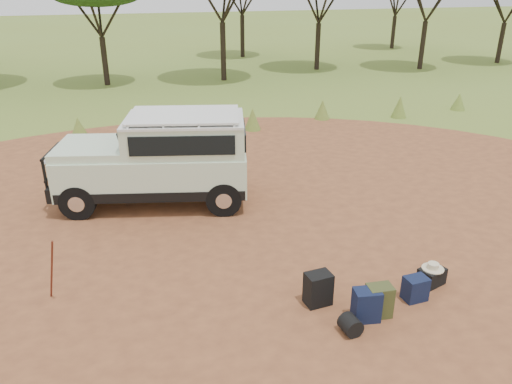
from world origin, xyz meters
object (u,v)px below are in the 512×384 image
object	(u,v)px
backpack_black	(318,289)
backpack_navy	(366,305)
walking_staff	(52,270)
backpack_olive	(379,301)
hard_case	(431,276)
safari_vehicle	(160,161)
duffel_navy	(415,289)

from	to	relation	value
backpack_black	backpack_navy	world-z (taller)	backpack_black
walking_staff	backpack_black	size ratio (longest dim) A/B	2.33
backpack_olive	hard_case	world-z (taller)	backpack_olive
safari_vehicle	backpack_black	world-z (taller)	safari_vehicle
backpack_navy	hard_case	distance (m)	1.72
walking_staff	backpack_navy	bearing A→B (deg)	-51.96
backpack_black	backpack_navy	bearing A→B (deg)	-52.56
backpack_olive	backpack_navy	bearing A→B (deg)	-166.23
safari_vehicle	duffel_navy	size ratio (longest dim) A/B	11.06
safari_vehicle	walking_staff	world-z (taller)	safari_vehicle
walking_staff	backpack_olive	size ratio (longest dim) A/B	2.43
backpack_black	backpack_navy	size ratio (longest dim) A/B	1.05
walking_staff	backpack_olive	distance (m)	5.45
safari_vehicle	backpack_olive	world-z (taller)	safari_vehicle
walking_staff	duffel_navy	distance (m)	6.17
hard_case	backpack_navy	bearing A→B (deg)	-178.30
backpack_navy	duffel_navy	world-z (taller)	backpack_navy
backpack_black	safari_vehicle	bearing A→B (deg)	106.78
hard_case	walking_staff	bearing A→B (deg)	150.48
backpack_olive	duffel_navy	distance (m)	0.85
walking_staff	backpack_black	world-z (taller)	walking_staff
safari_vehicle	duffel_navy	world-z (taller)	safari_vehicle
hard_case	backpack_black	bearing A→B (deg)	161.03
backpack_black	backpack_olive	size ratio (longest dim) A/B	1.04
safari_vehicle	walking_staff	distance (m)	4.28
walking_staff	hard_case	size ratio (longest dim) A/B	2.99
safari_vehicle	backpack_black	distance (m)	5.39
safari_vehicle	hard_case	bearing A→B (deg)	-36.14
backpack_navy	hard_case	world-z (taller)	backpack_navy
safari_vehicle	backpack_navy	distance (m)	6.18
safari_vehicle	backpack_black	size ratio (longest dim) A/B	8.23
backpack_black	hard_case	bearing A→B (deg)	-6.93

